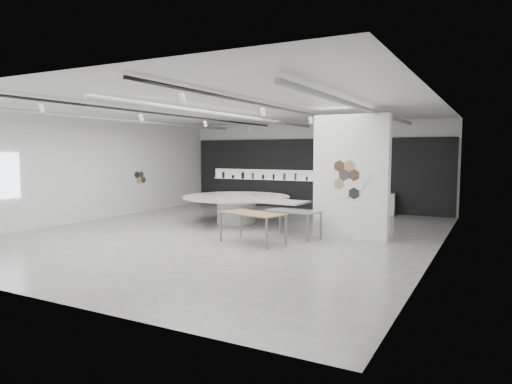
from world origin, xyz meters
The scene contains 7 objects.
room centered at (-0.09, 0.00, 2.07)m, with size 12.02×14.02×3.82m.
back_wall_display centered at (-0.08, 6.93, 1.54)m, with size 11.80×0.27×3.10m.
partition_column centered at (3.50, 1.00, 1.80)m, with size 2.20×0.38×3.60m.
display_island centered at (-0.85, 1.90, 0.63)m, with size 5.02×4.14×0.97m.
sample_table_wood centered at (1.32, -0.99, 0.78)m, with size 1.97×1.31×0.85m.
sample_table_stone centered at (1.99, 0.28, 0.74)m, with size 1.70×1.10×0.81m.
kitchen_counter centered at (2.91, 6.52, 0.45)m, with size 1.64×0.80×1.24m.
Camera 1 is at (7.28, -11.99, 2.52)m, focal length 32.00 mm.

